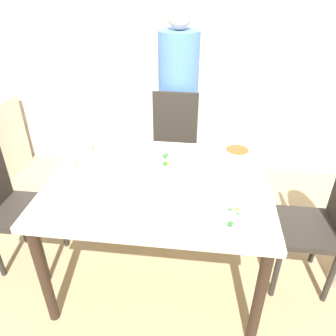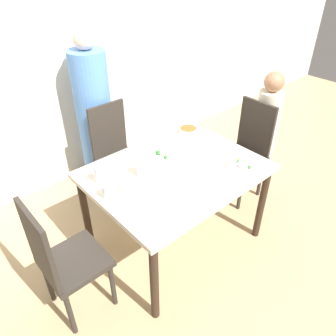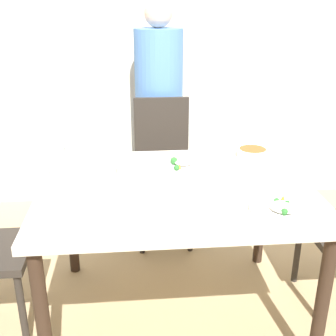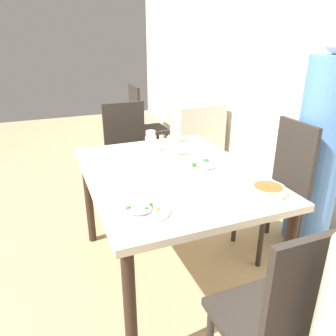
# 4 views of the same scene
# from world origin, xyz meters

# --- Properties ---
(ground_plane) EXTENTS (10.00, 10.00, 0.00)m
(ground_plane) POSITION_xyz_m (0.00, 0.00, 0.00)
(ground_plane) COLOR tan
(wall_back) EXTENTS (10.00, 0.06, 2.70)m
(wall_back) POSITION_xyz_m (0.00, 1.53, 1.35)
(wall_back) COLOR beige
(wall_back) RESTS_ON ground_plane
(dining_table) EXTENTS (1.31, 1.01, 0.77)m
(dining_table) POSITION_xyz_m (0.00, 0.00, 0.69)
(dining_table) COLOR beige
(dining_table) RESTS_ON ground_plane
(chair_adult_spot) EXTENTS (0.40, 0.40, 0.99)m
(chair_adult_spot) POSITION_xyz_m (0.00, 0.85, 0.53)
(chair_adult_spot) COLOR #2D2823
(chair_adult_spot) RESTS_ON ground_plane
(chair_child_spot) EXTENTS (0.40, 0.40, 0.99)m
(chair_child_spot) POSITION_xyz_m (1.00, 0.05, 0.53)
(chair_child_spot) COLOR #2D2823
(chair_child_spot) RESTS_ON ground_plane
(chair_empty_left) EXTENTS (0.40, 0.40, 0.99)m
(chair_empty_left) POSITION_xyz_m (-1.00, -0.01, 0.53)
(chair_empty_left) COLOR #2D2823
(chair_empty_left) RESTS_ON ground_plane
(person_adult) EXTENTS (0.35, 0.35, 1.62)m
(person_adult) POSITION_xyz_m (0.00, 1.19, 0.75)
(person_adult) COLOR #5184D1
(person_adult) RESTS_ON ground_plane
(bowl_curry) EXTENTS (0.17, 0.17, 0.05)m
(bowl_curry) POSITION_xyz_m (0.48, 0.35, 0.80)
(bowl_curry) COLOR white
(bowl_curry) RESTS_ON dining_table
(plate_rice_adult) EXTENTS (0.25, 0.25, 0.05)m
(plate_rice_adult) POSITION_xyz_m (0.41, -0.32, 0.79)
(plate_rice_adult) COLOR white
(plate_rice_adult) RESTS_ON dining_table
(plate_rice_child) EXTENTS (0.22, 0.22, 0.06)m
(plate_rice_child) POSITION_xyz_m (0.04, 0.21, 0.79)
(plate_rice_child) COLOR white
(plate_rice_child) RESTS_ON dining_table
(bowl_rice_small) EXTENTS (0.14, 0.14, 0.04)m
(bowl_rice_small) POSITION_xyz_m (-0.42, 0.02, 0.79)
(bowl_rice_small) COLOR white
(bowl_rice_small) RESTS_ON dining_table
(glass_water_tall) EXTENTS (0.07, 0.07, 0.13)m
(glass_water_tall) POSITION_xyz_m (-0.52, 0.24, 0.84)
(glass_water_tall) COLOR silver
(glass_water_tall) RESTS_ON dining_table
(glass_water_short) EXTENTS (0.07, 0.07, 0.14)m
(glass_water_short) POSITION_xyz_m (-0.25, 0.11, 0.84)
(glass_water_short) COLOR silver
(glass_water_short) RESTS_ON dining_table
(glass_water_center) EXTENTS (0.07, 0.07, 0.10)m
(glass_water_center) POSITION_xyz_m (-0.57, 0.06, 0.82)
(glass_water_center) COLOR silver
(glass_water_center) RESTS_ON dining_table
(napkin_folded) EXTENTS (0.14, 0.14, 0.01)m
(napkin_folded) POSITION_xyz_m (0.42, 0.19, 0.77)
(napkin_folded) COLOR white
(napkin_folded) RESTS_ON dining_table
(fork_steel) EXTENTS (0.18, 0.06, 0.01)m
(fork_steel) POSITION_xyz_m (0.45, -0.01, 0.77)
(fork_steel) COLOR silver
(fork_steel) RESTS_ON dining_table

